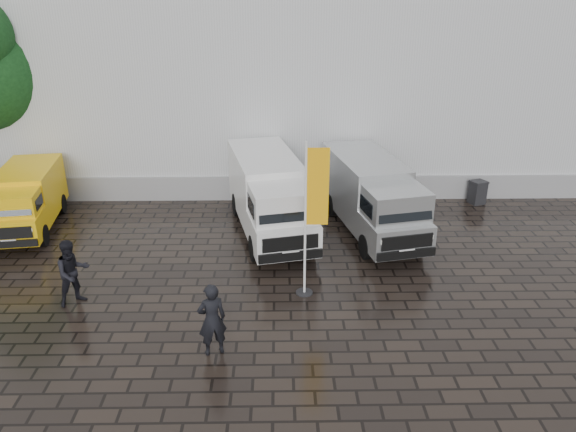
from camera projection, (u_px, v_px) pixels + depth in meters
The scene contains 10 objects.
ground at pixel (274, 302), 16.06m from camera, with size 120.00×120.00×0.00m, color black.
exhibition_hall at pixel (314, 30), 28.38m from camera, with size 44.00×16.00×12.00m, color silver.
hall_plinth at pixel (323, 188), 23.18m from camera, with size 44.00×0.15×1.00m, color gray.
van_yellow at pixel (26, 202), 20.21m from camera, with size 1.80×4.69×2.16m, color yellow, non-canonical shape.
van_white at pixel (270, 198), 19.83m from camera, with size 2.07×6.22×2.70m, color white, non-canonical shape.
van_silver at pixel (372, 199), 19.91m from camera, with size 2.00×5.99×2.59m, color #B1B5B6, non-canonical shape.
flagpole at pixel (312, 213), 15.49m from camera, with size 0.88×0.50×4.61m.
wheelie_bin at pixel (477, 192), 22.78m from camera, with size 0.58×0.58×0.96m, color black.
person_front at pixel (212, 320), 13.53m from camera, with size 0.71×0.46×1.93m, color black.
person_tent at pixel (73, 272), 15.65m from camera, with size 0.95×0.74×1.95m, color black.
Camera 1 is at (0.17, -13.76, 8.64)m, focal length 35.00 mm.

